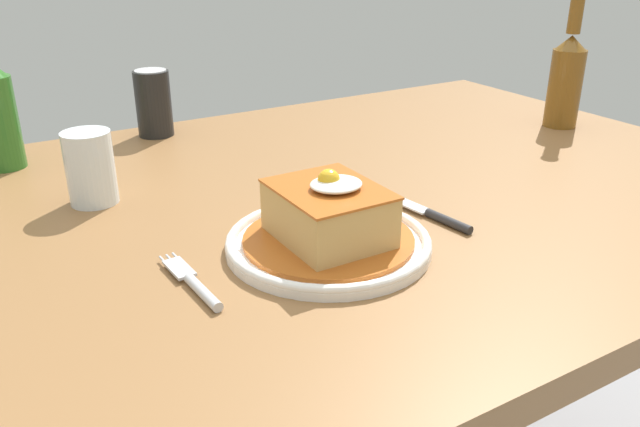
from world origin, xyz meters
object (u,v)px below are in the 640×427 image
(knife, at_px, (435,216))
(drinking_glass, at_px, (91,173))
(main_plate, at_px, (328,242))
(fork, at_px, (195,284))
(beer_bottle_amber, at_px, (566,76))
(soda_can, at_px, (154,103))

(knife, xyz_separation_m, drinking_glass, (-0.38, 0.30, 0.04))
(main_plate, relative_size, knife, 1.52)
(knife, bearing_deg, fork, -178.77)
(fork, xyz_separation_m, beer_bottle_amber, (0.86, 0.23, 0.09))
(main_plate, relative_size, fork, 1.78)
(drinking_glass, bearing_deg, knife, -38.28)
(soda_can, xyz_separation_m, drinking_glass, (-0.18, -0.28, -0.02))
(main_plate, distance_m, fork, 0.18)
(knife, relative_size, drinking_glass, 1.58)
(knife, distance_m, beer_bottle_amber, 0.57)
(fork, distance_m, drinking_glass, 0.31)
(soda_can, height_order, drinking_glass, soda_can)
(main_plate, xyz_separation_m, drinking_glass, (-0.21, 0.30, 0.04))
(fork, bearing_deg, knife, 1.23)
(knife, bearing_deg, soda_can, 108.95)
(drinking_glass, bearing_deg, fork, -83.62)
(fork, relative_size, beer_bottle_amber, 0.53)
(main_plate, height_order, knife, main_plate)
(knife, xyz_separation_m, beer_bottle_amber, (0.51, 0.23, 0.09))
(knife, height_order, beer_bottle_amber, beer_bottle_amber)
(soda_can, bearing_deg, drinking_glass, -123.05)
(soda_can, height_order, beer_bottle_amber, beer_bottle_amber)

